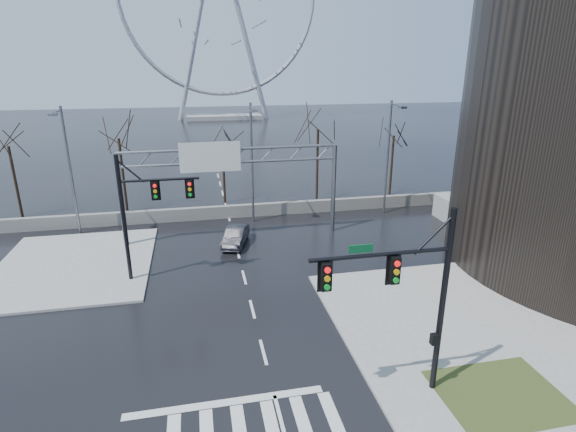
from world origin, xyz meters
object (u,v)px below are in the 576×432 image
object	(u,v)px
sign_gantry	(226,174)
ferris_wheel	(219,2)
signal_mast_far	(142,206)
car	(236,236)
signal_mast_near	(412,289)

from	to	relation	value
sign_gantry	ferris_wheel	size ratio (longest dim) A/B	0.32
signal_mast_far	car	size ratio (longest dim) A/B	1.99
signal_mast_near	signal_mast_far	xyz separation A→B (m)	(-11.01, 13.00, -0.04)
signal_mast_near	signal_mast_far	bearing A→B (deg)	130.26
signal_mast_far	car	world-z (taller)	signal_mast_far
sign_gantry	car	xyz separation A→B (m)	(0.40, -1.31, -4.52)
signal_mast_near	signal_mast_far	distance (m)	17.03
signal_mast_near	car	xyz separation A→B (m)	(-5.12, 17.69, -4.21)
signal_mast_far	car	bearing A→B (deg)	38.52
signal_mast_far	sign_gantry	xyz separation A→B (m)	(5.49, 6.00, 0.35)
signal_mast_far	car	distance (m)	8.61
ferris_wheel	signal_mast_near	bearing A→B (deg)	-89.92
signal_mast_near	sign_gantry	size ratio (longest dim) A/B	0.49
sign_gantry	car	bearing A→B (deg)	-73.15
signal_mast_far	ferris_wheel	bearing A→B (deg)	82.80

